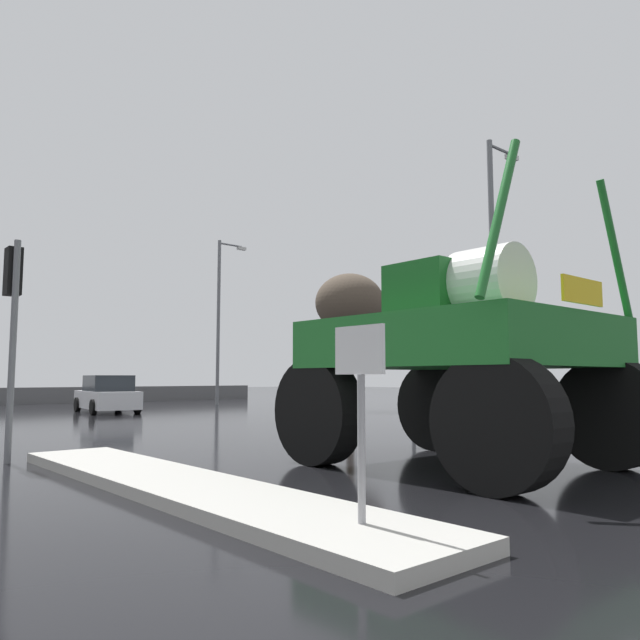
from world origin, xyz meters
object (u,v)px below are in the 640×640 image
lane_arrow_sign (360,386)px  oversize_sprayer (460,355)px  traffic_signal_near_right (408,325)px  traffic_signal_near_left (13,300)px  streetlight_near_right (495,266)px  bare_tree_right (350,304)px  streetlight_far_right (220,313)px  sedan_ahead (107,395)px

lane_arrow_sign → oversize_sprayer: 4.78m
oversize_sprayer → traffic_signal_near_right: (4.96, 5.38, 1.11)m
traffic_signal_near_left → streetlight_near_right: bearing=-2.1°
streetlight_near_right → bare_tree_right: size_ratio=1.50×
oversize_sprayer → streetlight_far_right: (9.05, 22.21, 3.10)m
sedan_ahead → traffic_signal_near_right: (3.40, -13.23, 2.19)m
traffic_signal_near_right → streetlight_far_right: bearing=76.3°
streetlight_far_right → sedan_ahead: bearing=-154.3°
oversize_sprayer → traffic_signal_near_left: bearing=45.1°
bare_tree_right → lane_arrow_sign: bearing=-133.4°
oversize_sprayer → traffic_signal_near_right: size_ratio=1.29×
sedan_ahead → traffic_signal_near_right: size_ratio=1.07×
sedan_ahead → traffic_signal_near_left: traffic_signal_near_left is taller
sedan_ahead → bare_tree_right: bare_tree_right is taller
traffic_signal_near_left → streetlight_near_right: streetlight_near_right is taller
sedan_ahead → traffic_signal_near_left: (-6.94, -13.23, 2.05)m
oversize_sprayer → sedan_ahead: size_ratio=1.20×
bare_tree_right → traffic_signal_near_right: bearing=-124.0°
oversize_sprayer → traffic_signal_near_right: 7.40m
streetlight_far_right → lane_arrow_sign: bearing=-118.8°
lane_arrow_sign → traffic_signal_near_right: traffic_signal_near_right is taller
sedan_ahead → streetlight_near_right: streetlight_near_right is taller
traffic_signal_near_right → streetlight_near_right: streetlight_near_right is taller
sedan_ahead → streetlight_far_right: bearing=-57.4°
sedan_ahead → lane_arrow_sign: bearing=171.1°
traffic_signal_near_left → traffic_signal_near_right: size_ratio=0.95×
sedan_ahead → streetlight_far_right: (7.49, 3.60, 4.18)m
lane_arrow_sign → streetlight_far_right: bearing=61.2°
streetlight_near_right → bare_tree_right: streetlight_near_right is taller
traffic_signal_near_right → streetlight_far_right: 17.43m
traffic_signal_near_left → bare_tree_right: size_ratio=0.62×
oversize_sprayer → sedan_ahead: (1.57, 18.61, -1.08)m
traffic_signal_near_left → bare_tree_right: bearing=27.3°
lane_arrow_sign → streetlight_near_right: size_ratio=0.19×
lane_arrow_sign → bare_tree_right: bearing=46.6°
streetlight_far_right → streetlight_near_right: bearing=-91.4°
lane_arrow_sign → traffic_signal_near_left: traffic_signal_near_left is taller
lane_arrow_sign → oversize_sprayer: size_ratio=0.34×
oversize_sprayer → streetlight_near_right: 10.42m
lane_arrow_sign → traffic_signal_near_left: (-1.08, 7.43, 1.41)m
traffic_signal_near_left → streetlight_near_right: 14.19m
streetlight_near_right → bare_tree_right: bearing=77.9°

